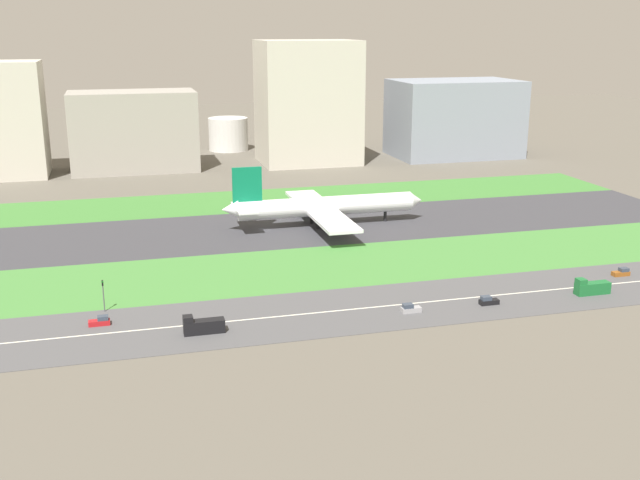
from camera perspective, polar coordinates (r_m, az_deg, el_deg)
The scene contains 18 objects.
ground_plane at distance 236.26m, azimuth -4.18°, elevation 0.78°, with size 800.00×800.00×0.00m, color #5B564C.
runway at distance 236.24m, azimuth -4.18°, elevation 0.79°, with size 280.00×46.00×0.10m, color #38383D.
grass_median_north at distance 275.47m, azimuth -5.81°, elevation 2.91°, with size 280.00×36.00×0.10m, color #3D7A33.
grass_median_south at distance 197.74m, azimuth -1.89°, elevation -2.16°, with size 280.00×36.00×0.10m, color #427F38.
highway at distance 168.50m, azimuth 0.61°, elevation -5.39°, with size 280.00×28.00×0.10m, color #4C4C4F.
highway_centerline at distance 168.48m, azimuth 0.61°, elevation -5.38°, with size 266.00×0.50×0.01m, color silver.
airliner at distance 238.73m, azimuth 0.10°, elevation 2.52°, with size 65.00×56.00×19.70m.
truck_1 at distance 158.45m, azimuth -8.76°, elevation -6.36°, with size 8.40×2.50×4.00m.
car_0 at distance 206.40m, azimuth 21.61°, elevation -2.27°, with size 4.40×1.80×2.00m.
car_2 at distance 167.45m, azimuth -16.11°, elevation -5.86°, with size 4.40×1.80×2.00m.
car_3 at distance 176.61m, azimuth 12.47°, elevation -4.47°, with size 4.40×1.80×2.00m.
truck_0 at distance 189.70m, azimuth 19.63°, elevation -3.37°, with size 8.40×2.50×4.00m.
car_4 at distance 169.05m, azimuth 6.76°, elevation -5.12°, with size 4.40×1.80×2.00m.
traffic_light at distance 173.79m, azimuth -15.90°, elevation -3.86°, with size 0.36×0.50×7.20m.
hangar_building at distance 341.21m, azimuth -13.75°, elevation 7.91°, with size 53.22×27.50×33.97m, color #9E998E.
office_tower at distance 350.51m, azimuth -0.92°, elevation 10.25°, with size 43.42×34.43×54.74m, color beige.
cargo_warehouse at distance 375.77m, azimuth 9.99°, elevation 8.95°, with size 58.53×37.88×36.01m, color gray.
fuel_tank_west at distance 390.83m, azimuth -6.87°, elevation 7.87°, with size 19.71×19.71×16.28m, color silver.
Camera 1 is at (-42.64, -224.30, 60.74)m, focal length 42.80 mm.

